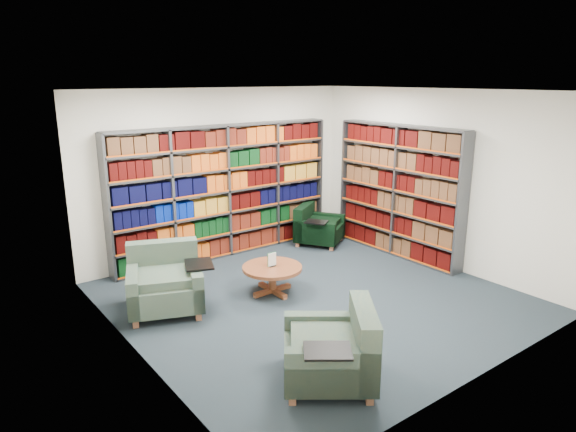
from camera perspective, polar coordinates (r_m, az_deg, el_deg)
room_shell at (r=6.77m, az=3.06°, el=1.80°), size 5.02×5.02×2.82m
bookshelf_back at (r=8.71m, az=-6.92°, el=2.71°), size 4.00×0.28×2.20m
bookshelf_right at (r=8.86m, az=12.19°, el=2.69°), size 0.28×2.50×2.20m
chair_teal_left at (r=6.99m, az=-13.51°, el=-7.31°), size 1.24×1.21×0.85m
chair_green_right at (r=9.42m, az=3.09°, el=-1.37°), size 1.06×1.06×0.70m
chair_teal_front at (r=5.28m, az=5.49°, el=-14.90°), size 1.23×1.23×0.80m
coffee_table at (r=7.26m, az=-1.77°, el=-6.21°), size 0.84×0.84×0.59m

